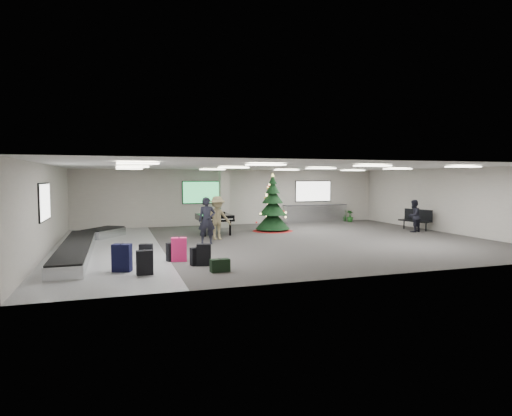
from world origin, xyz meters
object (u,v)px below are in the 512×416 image
object	(u,v)px
baggage_carousel	(83,245)
traveler_a	(207,221)
service_counter	(315,213)
grand_piano	(215,218)
bench	(417,218)
traveler_bench	(414,216)
christmas_tree	(273,211)
potted_plant_left	(276,217)
pink_suitcase	(179,249)
traveler_b	(217,218)
potted_plant_right	(350,216)

from	to	relation	value
baggage_carousel	traveler_a	xyz separation A→B (m)	(4.74, 0.20, 0.75)
baggage_carousel	service_counter	distance (m)	14.50
grand_piano	bench	xyz separation A→B (m)	(10.44, -1.58, -0.20)
grand_piano	traveler_bench	distance (m)	9.95
traveler_bench	christmas_tree	bearing A→B (deg)	-43.61
bench	potted_plant_left	distance (m)	7.72
traveler_a	pink_suitcase	bearing A→B (deg)	-111.78
grand_piano	traveler_b	world-z (taller)	traveler_b
pink_suitcase	bench	xyz separation A→B (m)	(13.01, 4.63, 0.22)
christmas_tree	potted_plant_left	size ratio (longest dim) A/B	3.66
pink_suitcase	traveler_bench	world-z (taller)	traveler_bench
bench	traveler_b	xyz separation A→B (m)	(-10.71, -0.19, 0.35)
service_counter	grand_piano	world-z (taller)	grand_piano
potted_plant_left	traveler_a	bearing A→B (deg)	-131.34
grand_piano	bench	bearing A→B (deg)	-8.92
christmas_tree	bench	distance (m)	7.58
christmas_tree	traveler_b	distance (m)	4.01
baggage_carousel	bench	distance (m)	16.22
pink_suitcase	traveler_b	world-z (taller)	traveler_b
bench	potted_plant_right	xyz separation A→B (m)	(-1.18, 4.70, -0.25)
baggage_carousel	potted_plant_right	bearing A→B (deg)	22.50
potted_plant_left	pink_suitcase	bearing A→B (deg)	-126.49
pink_suitcase	traveler_bench	size ratio (longest dim) A/B	0.49
service_counter	grand_piano	bearing A→B (deg)	-152.92
baggage_carousel	potted_plant_left	bearing A→B (deg)	31.93
bench	potted_plant_right	bearing A→B (deg)	90.57
pink_suitcase	bench	distance (m)	13.81
bench	potted_plant_left	bearing A→B (deg)	128.12
baggage_carousel	bench	bearing A→B (deg)	5.31
bench	traveler_bench	xyz separation A→B (m)	(-0.75, -0.70, 0.20)
service_counter	potted_plant_left	distance (m)	2.78
pink_suitcase	potted_plant_left	distance (m)	11.72
service_counter	potted_plant_left	world-z (taller)	service_counter
grand_piano	traveler_b	xyz separation A→B (m)	(-0.27, -1.77, 0.15)
traveler_a	traveler_bench	xyz separation A→B (m)	(10.65, 0.60, -0.15)
service_counter	bench	bearing A→B (deg)	-57.76
pink_suitcase	traveler_bench	distance (m)	12.88
bench	traveler_b	size ratio (longest dim) A/B	0.93
grand_piano	potted_plant_right	xyz separation A→B (m)	(9.26, 3.11, -0.45)
potted_plant_left	service_counter	bearing A→B (deg)	9.12
pink_suitcase	traveler_b	distance (m)	5.03
baggage_carousel	pink_suitcase	bearing A→B (deg)	-44.96
baggage_carousel	service_counter	xyz separation A→B (m)	(12.84, 6.73, 0.33)
bench	baggage_carousel	bearing A→B (deg)	171.84
christmas_tree	traveler_bench	xyz separation A→B (m)	(6.56, -2.64, -0.21)
traveler_a	potted_plant_right	xyz separation A→B (m)	(10.23, 6.00, -0.60)
baggage_carousel	potted_plant_left	world-z (taller)	potted_plant_left
baggage_carousel	christmas_tree	bearing A→B (deg)	21.30
pink_suitcase	potted_plant_left	xyz separation A→B (m)	(6.97, 9.42, 0.02)
service_counter	pink_suitcase	xyz separation A→B (m)	(-9.71, -9.86, -0.16)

